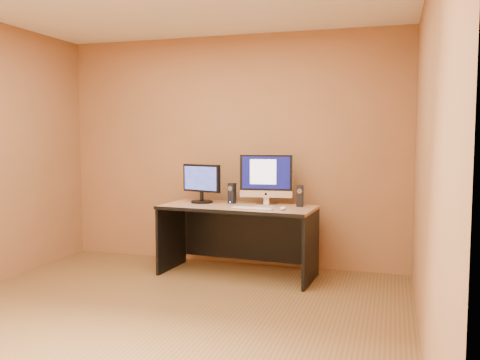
% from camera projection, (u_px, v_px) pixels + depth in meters
% --- Properties ---
extents(floor, '(4.00, 4.00, 0.00)m').
position_uv_depth(floor, '(154.00, 322.00, 4.03)').
color(floor, brown).
rests_on(floor, ground).
extents(walls, '(4.00, 4.00, 2.60)m').
position_uv_depth(walls, '(152.00, 158.00, 3.91)').
color(walls, '#9C633F').
rests_on(walls, ground).
extents(desk, '(1.64, 0.81, 0.74)m').
position_uv_depth(desk, '(238.00, 241.00, 5.34)').
color(desk, tan).
rests_on(desk, ground).
extents(imac, '(0.59, 0.27, 0.55)m').
position_uv_depth(imac, '(266.00, 179.00, 5.38)').
color(imac, '#B3B4B8').
rests_on(imac, desk).
extents(second_monitor, '(0.53, 0.36, 0.42)m').
position_uv_depth(second_monitor, '(202.00, 184.00, 5.54)').
color(second_monitor, black).
rests_on(second_monitor, desk).
extents(speaker_left, '(0.08, 0.09, 0.22)m').
position_uv_depth(speaker_left, '(232.00, 193.00, 5.49)').
color(speaker_left, black).
rests_on(speaker_left, desk).
extents(speaker_right, '(0.07, 0.08, 0.22)m').
position_uv_depth(speaker_right, '(300.00, 196.00, 5.24)').
color(speaker_right, black).
rests_on(speaker_right, desk).
extents(keyboard, '(0.43, 0.14, 0.02)m').
position_uv_depth(keyboard, '(252.00, 208.00, 5.06)').
color(keyboard, silver).
rests_on(keyboard, desk).
extents(mouse, '(0.08, 0.11, 0.04)m').
position_uv_depth(mouse, '(283.00, 208.00, 5.01)').
color(mouse, white).
rests_on(mouse, desk).
extents(cable_a, '(0.06, 0.22, 0.01)m').
position_uv_depth(cable_a, '(277.00, 203.00, 5.47)').
color(cable_a, black).
rests_on(cable_a, desk).
extents(cable_b, '(0.08, 0.17, 0.01)m').
position_uv_depth(cable_b, '(261.00, 203.00, 5.50)').
color(cable_b, black).
rests_on(cable_b, desk).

